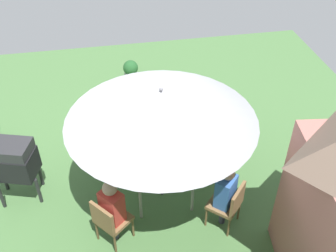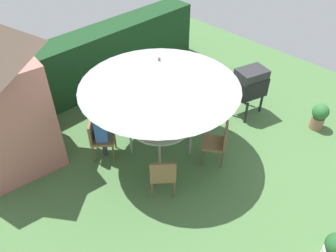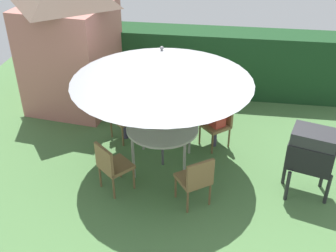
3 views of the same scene
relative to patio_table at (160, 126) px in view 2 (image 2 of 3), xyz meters
name	(u,v)px [view 2 (image 2 of 3)]	position (x,y,z in m)	size (l,w,h in m)	color
ground_plane	(186,153)	(0.37, -0.39, -0.74)	(11.00, 11.00, 0.00)	#47703D
hedge_backdrop	(87,63)	(0.37, 3.11, 0.02)	(6.85, 0.82, 1.50)	#193D1E
patio_table	(160,126)	(0.00, 0.00, 0.00)	(1.25, 1.25, 0.80)	#B2ADA3
patio_umbrella	(159,73)	(0.00, 0.00, 1.20)	(2.96, 2.96, 2.26)	#4C4C51
bbq_grill	(250,83)	(2.42, -0.43, 0.11)	(0.82, 0.68, 1.20)	black
chair_near_shed	(166,99)	(0.95, 0.82, -0.21)	(0.65, 0.65, 0.90)	olive
chair_far_side	(99,136)	(-0.93, 0.84, -0.21)	(0.65, 0.65, 0.90)	olive
chair_toward_hedge	(163,173)	(-0.71, -0.80, -0.21)	(0.65, 0.65, 0.90)	olive
chair_toward_house	(219,141)	(0.67, -0.97, -0.21)	(0.64, 0.64, 0.90)	olive
potted_plant_by_shed	(334,251)	(0.14, -3.62, -0.37)	(0.36, 0.36, 0.70)	silver
potted_plant_by_grill	(319,115)	(3.12, -1.91, -0.38)	(0.37, 0.37, 0.64)	#936651
person_in_red	(166,91)	(0.89, 0.76, 0.05)	(0.40, 0.41, 1.26)	#CC3D33
person_in_blue	(101,126)	(-0.87, 0.78, 0.05)	(0.41, 0.41, 1.26)	#3866B2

